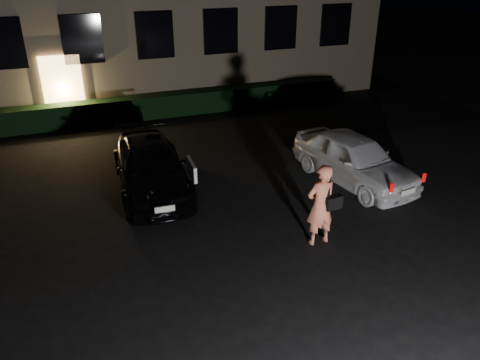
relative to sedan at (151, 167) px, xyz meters
name	(u,v)px	position (x,y,z in m)	size (l,w,h in m)	color
ground	(279,265)	(1.68, -4.39, -0.63)	(80.00, 80.00, 0.00)	black
hedge	(162,105)	(1.68, 6.11, -0.20)	(15.00, 0.70, 0.85)	black
sedan	(151,167)	(0.00, 0.00, 0.00)	(2.02, 4.48, 1.25)	black
hatch	(354,159)	(5.29, -1.57, 0.04)	(2.19, 4.15, 1.34)	white
man	(321,205)	(2.86, -3.94, 0.30)	(0.78, 0.49, 1.85)	#E27757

